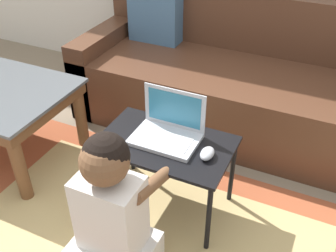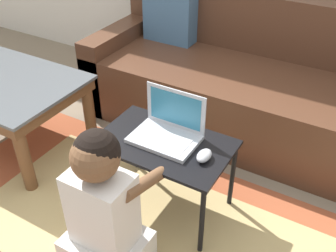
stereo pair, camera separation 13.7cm
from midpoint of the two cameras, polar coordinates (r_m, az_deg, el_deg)
ground_plane at (r=2.04m, az=-5.00°, el=-14.38°), size 16.00×16.00×0.00m
area_rug at (r=2.01m, az=-5.12°, el=-15.31°), size 2.37×1.21×0.01m
couch at (r=2.64m, az=7.53°, el=6.27°), size 1.99×0.82×0.82m
laptop_desk at (r=1.88m, az=-2.46°, el=-3.57°), size 0.64×0.40×0.42m
laptop at (r=1.86m, az=-2.20°, el=-0.86°), size 0.31×0.22×0.23m
computer_mouse at (r=1.76m, az=3.51°, el=-4.07°), size 0.06×0.10×0.04m
person_seated at (r=1.66m, az=-10.56°, el=-12.47°), size 0.35×0.43×0.73m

